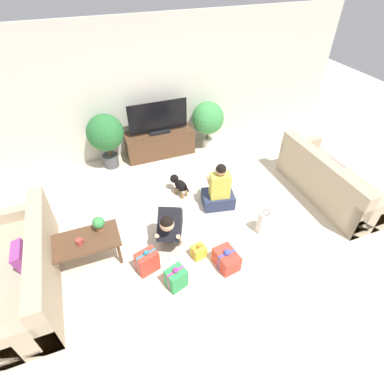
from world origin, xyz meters
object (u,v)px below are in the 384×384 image
Objects in this scene: dog at (179,184)px; gift_bag_a at (264,222)px; tv at (158,119)px; tabletop_plant at (99,224)px; mug at (80,242)px; person_sitting at (219,191)px; gift_box_c at (176,278)px; person_kneeling at (170,225)px; tv_console at (160,144)px; coffee_table at (83,243)px; gift_box_b at (147,261)px; gift_box_d at (226,259)px; gift_box_a at (199,251)px; sofa_left at (25,272)px; potted_plant_back_right at (208,119)px; potted_plant_back_left at (106,135)px; sofa_right at (329,182)px.

gift_bag_a reaches higher than dog.
tv is at bearing 107.94° from gift_bag_a.
mug is at bearing -149.83° from tabletop_plant.
person_sitting is 1.71m from gift_box_c.
mug is (-1.24, 0.01, 0.14)m from person_kneeling.
coffee_table is at bearing -127.24° from tv_console.
gift_box_b is 1.09m from gift_box_d.
tv is 3.15m from gift_box_d.
gift_box_a is at bearing 62.57° from person_sitting.
tv_console is (1.75, 2.31, -0.13)m from coffee_table.
tv is 3.27m from gift_box_c.
gift_box_b is 0.93m from mug.
sofa_left is 1.07m from tabletop_plant.
potted_plant_back_right reaches higher than gift_box_d.
coffee_table is 0.33m from tabletop_plant.
potted_plant_back_left is at bearing -72.74° from dog.
potted_plant_back_right reaches higher than tv_console.
sofa_right is 3.33m from tv_console.
person_sitting is at bearing 51.09° from gift_box_a.
person_kneeling is (-1.58, -2.32, -0.32)m from potted_plant_back_right.
dog is at bearing 30.28° from mug.
person_sitting reaches higher than sofa_left.
sofa_right is at bearing 178.26° from person_sitting.
potted_plant_back_left is at bearing 56.18° from sofa_right.
tv_console is 1.60× the size of person_sitting.
dog is 1.20× the size of gift_box_b.
gift_box_c is (-0.71, -3.12, -0.65)m from tv.
person_kneeling is at bearing -77.48° from potted_plant_back_left.
tv_console is at bearing 84.78° from gift_box_a.
tabletop_plant is (-1.49, -2.20, -0.25)m from tv.
gift_box_c is (-1.17, -1.23, -0.15)m from person_sitting.
tv reaches higher than tv_console.
gift_box_a is at bearing -95.22° from tv.
sofa_left is 0.76m from coffee_table.
gift_box_a is at bearing -73.78° from potted_plant_back_left.
tv_console is 2.80m from gift_box_a.
mug is at bearing -126.98° from tv_console.
tv is at bearing 0.00° from tv_console.
sofa_right is at bearing 137.84° from dog.
gift_box_d is at bearing -70.05° from potted_plant_back_left.
tv is 2.48m from person_kneeling.
gift_box_a is 2.06× the size of mug.
person_kneeling reaches higher than gift_box_b.
potted_plant_back_left is 2.30× the size of dog.
tabletop_plant is at bearing 23.37° from coffee_table.
tv is 1.45× the size of person_kneeling.
mug is 0.34m from tabletop_plant.
mug reaches higher than gift_box_a.
gift_box_d is (-2.32, -0.73, -0.16)m from sofa_right.
gift_box_a is 1.13m from gift_bag_a.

